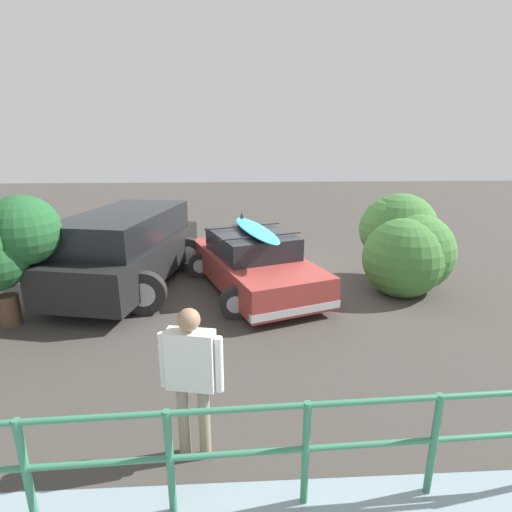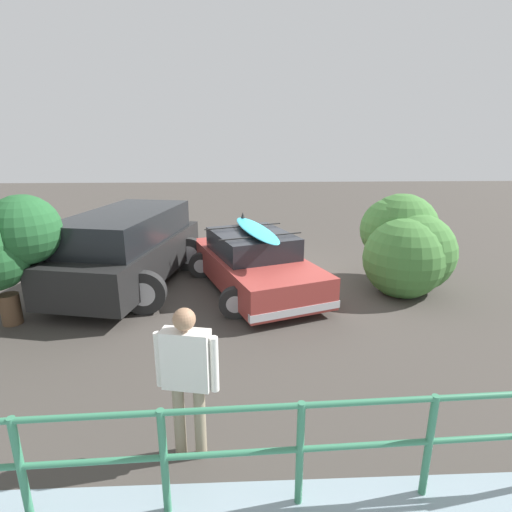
{
  "view_description": "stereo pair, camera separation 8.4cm",
  "coord_description": "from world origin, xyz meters",
  "px_view_note": "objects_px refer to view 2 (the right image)",
  "views": [
    {
      "loc": [
        0.92,
        8.97,
        3.25
      ],
      "look_at": [
        0.5,
        1.21,
        0.95
      ],
      "focal_mm": 28.0,
      "sensor_mm": 36.0,
      "label": 1
    },
    {
      "loc": [
        0.84,
        8.97,
        3.25
      ],
      "look_at": [
        0.5,
        1.21,
        0.95
      ],
      "focal_mm": 28.0,
      "sensor_mm": 36.0,
      "label": 2
    }
  ],
  "objects_px": {
    "sedan_car": "(254,263)",
    "suv_car": "(129,248)",
    "person_bystander": "(187,371)",
    "bush_near_left": "(405,245)"
  },
  "relations": [
    {
      "from": "person_bystander",
      "to": "bush_near_left",
      "type": "height_order",
      "value": "bush_near_left"
    },
    {
      "from": "sedan_car",
      "to": "person_bystander",
      "type": "height_order",
      "value": "person_bystander"
    },
    {
      "from": "sedan_car",
      "to": "person_bystander",
      "type": "relative_size",
      "value": 2.59
    },
    {
      "from": "suv_car",
      "to": "person_bystander",
      "type": "height_order",
      "value": "suv_car"
    },
    {
      "from": "person_bystander",
      "to": "sedan_car",
      "type": "bearing_deg",
      "value": -100.07
    },
    {
      "from": "sedan_car",
      "to": "suv_car",
      "type": "height_order",
      "value": "suv_car"
    },
    {
      "from": "suv_car",
      "to": "bush_near_left",
      "type": "distance_m",
      "value": 6.11
    },
    {
      "from": "sedan_car",
      "to": "bush_near_left",
      "type": "xyz_separation_m",
      "value": [
        -3.31,
        0.09,
        0.39
      ]
    },
    {
      "from": "sedan_car",
      "to": "person_bystander",
      "type": "xyz_separation_m",
      "value": [
        0.86,
        4.87,
        0.41
      ]
    },
    {
      "from": "suv_car",
      "to": "person_bystander",
      "type": "xyz_separation_m",
      "value": [
        -1.92,
        5.17,
        0.11
      ]
    }
  ]
}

